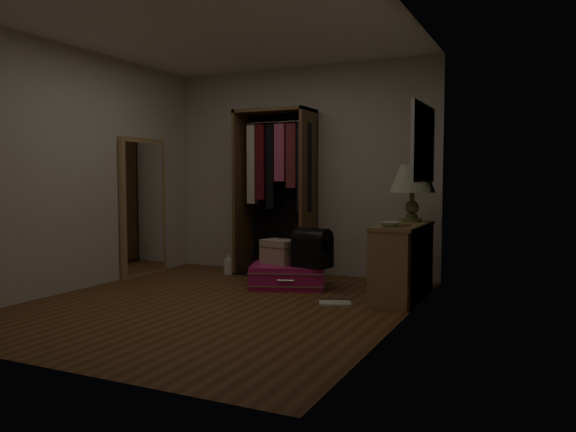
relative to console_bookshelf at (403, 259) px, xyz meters
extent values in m
plane|color=brown|center=(-1.54, -1.04, -0.39)|extent=(4.00, 4.00, 0.00)
cube|color=beige|center=(-1.54, 0.96, 0.91)|extent=(3.50, 0.02, 2.60)
cube|color=beige|center=(-1.54, -3.04, 0.91)|extent=(3.50, 0.02, 2.60)
cube|color=beige|center=(0.21, -1.04, 0.91)|extent=(0.02, 4.00, 2.60)
cube|color=beige|center=(-3.29, -1.04, 0.91)|extent=(0.02, 4.00, 2.60)
cube|color=white|center=(-1.54, -1.04, 2.21)|extent=(3.50, 4.00, 0.01)
cube|color=white|center=(0.19, -0.04, 1.16)|extent=(0.03, 0.96, 0.76)
cube|color=black|center=(0.19, -0.04, 1.16)|extent=(0.03, 0.90, 0.70)
cube|color=beige|center=(0.18, -0.04, 0.85)|extent=(0.01, 0.88, 0.02)
cube|color=beige|center=(0.18, -0.04, 0.92)|extent=(0.01, 0.88, 0.02)
cube|color=beige|center=(0.18, -0.04, 1.00)|extent=(0.01, 0.88, 0.02)
cube|color=beige|center=(0.18, -0.04, 1.08)|extent=(0.01, 0.88, 0.02)
cube|color=beige|center=(0.18, -0.04, 1.16)|extent=(0.01, 0.88, 0.02)
cube|color=beige|center=(0.18, -0.04, 1.23)|extent=(0.01, 0.88, 0.02)
cube|color=beige|center=(0.18, -0.04, 1.31)|extent=(0.01, 0.88, 0.02)
cube|color=beige|center=(0.18, -0.04, 1.39)|extent=(0.01, 0.88, 0.02)
cube|color=beige|center=(0.18, -0.04, 1.47)|extent=(0.01, 0.88, 0.02)
cube|color=#987749|center=(0.00, -0.58, -0.02)|extent=(0.40, 0.03, 0.75)
cube|color=#987749|center=(0.00, 0.49, -0.02)|extent=(0.40, 0.03, 0.75)
cube|color=#987749|center=(0.00, -0.04, -0.33)|extent=(0.40, 1.04, 0.03)
cube|color=#987749|center=(0.00, -0.04, 0.18)|extent=(0.40, 1.04, 0.03)
cube|color=#987749|center=(0.00, -0.04, 0.34)|extent=(0.42, 1.12, 0.03)
cube|color=brown|center=(0.19, -0.04, -0.02)|extent=(0.02, 1.10, 0.75)
cube|color=#987749|center=(-0.01, 0.29, 0.25)|extent=(0.36, 0.38, 0.13)
cube|color=gray|center=(-0.07, -0.51, -0.16)|extent=(0.20, 0.04, 0.32)
cube|color=#4C3833|center=(-0.09, -0.46, -0.20)|extent=(0.15, 0.05, 0.24)
cube|color=#B7AD99|center=(-0.07, -0.41, -0.19)|extent=(0.18, 0.04, 0.25)
cube|color=brown|center=(-0.06, -0.36, -0.16)|extent=(0.22, 0.03, 0.32)
cube|color=#3F4C59|center=(-0.08, -0.32, -0.19)|extent=(0.16, 0.03, 0.26)
cube|color=gray|center=(-0.09, -0.27, -0.18)|extent=(0.16, 0.05, 0.29)
cube|color=#59594C|center=(-0.09, -0.21, -0.17)|extent=(0.16, 0.05, 0.30)
cube|color=#B2724C|center=(-0.06, -0.15, -0.20)|extent=(0.21, 0.04, 0.24)
cube|color=beige|center=(-0.06, -0.10, -0.17)|extent=(0.21, 0.04, 0.29)
cube|color=#332D38|center=(-0.06, -0.05, -0.19)|extent=(0.21, 0.04, 0.25)
cube|color=gray|center=(-0.07, 0.00, -0.20)|extent=(0.19, 0.03, 0.23)
cube|color=#4C3833|center=(-0.08, 0.05, -0.16)|extent=(0.17, 0.03, 0.32)
cube|color=#B7AD99|center=(-0.08, 0.09, -0.19)|extent=(0.17, 0.05, 0.26)
cube|color=brown|center=(-0.09, 0.15, -0.17)|extent=(0.15, 0.03, 0.29)
cube|color=#3F4C59|center=(-0.06, 0.20, -0.18)|extent=(0.21, 0.05, 0.28)
cube|color=gray|center=(-0.07, 0.25, -0.17)|extent=(0.18, 0.04, 0.30)
cube|color=#59594C|center=(-0.08, 0.30, -0.18)|extent=(0.18, 0.04, 0.27)
cube|color=#B2724C|center=(-0.07, 0.35, -0.20)|extent=(0.19, 0.03, 0.24)
cube|color=beige|center=(-0.09, 0.40, -0.20)|extent=(0.16, 0.05, 0.24)
cube|color=brown|center=(-2.24, 0.70, 0.63)|extent=(0.04, 0.50, 2.05)
cube|color=brown|center=(-1.33, 0.70, 0.63)|extent=(0.04, 0.50, 2.05)
cube|color=brown|center=(-1.79, 0.70, 1.64)|extent=(0.95, 0.50, 0.04)
cube|color=black|center=(-1.79, 0.93, 0.63)|extent=(0.95, 0.02, 2.05)
cube|color=black|center=(-1.79, 0.70, -0.38)|extent=(0.95, 0.50, 0.02)
cylinder|color=silver|center=(-1.79, 0.70, 1.51)|extent=(0.87, 0.02, 0.02)
cube|color=beige|center=(-2.09, 0.68, 0.99)|extent=(0.11, 0.13, 0.98)
cube|color=#590F19|center=(-1.95, 0.68, 1.01)|extent=(0.12, 0.15, 0.93)
cube|color=black|center=(-1.82, 0.68, 0.95)|extent=(0.10, 0.11, 1.05)
cube|color=#BF4C72|center=(-1.69, 0.68, 1.13)|extent=(0.13, 0.15, 0.70)
cube|color=maroon|center=(-1.54, 0.68, 1.09)|extent=(0.13, 0.12, 0.78)
cube|color=black|center=(-1.38, 0.68, 0.94)|extent=(0.14, 0.13, 1.08)
cube|color=#AA8452|center=(-3.24, -0.04, 0.46)|extent=(0.05, 0.80, 1.70)
cube|color=white|center=(-3.21, -0.04, 0.46)|extent=(0.01, 0.68, 1.58)
cube|color=#CC186D|center=(-1.29, 0.02, -0.27)|extent=(0.95, 0.82, 0.25)
cube|color=silver|center=(-1.29, 0.02, -0.34)|extent=(0.98, 0.85, 0.01)
cube|color=silver|center=(-1.29, 0.02, -0.20)|extent=(0.98, 0.85, 0.01)
cylinder|color=silver|center=(-1.18, -0.26, -0.27)|extent=(0.18, 0.08, 0.02)
cube|color=tan|center=(-1.40, 0.05, -0.01)|extent=(0.45, 0.38, 0.27)
cube|color=brown|center=(-1.40, 0.05, 0.05)|extent=(0.46, 0.38, 0.01)
cylinder|color=silver|center=(-1.40, 0.05, 0.14)|extent=(0.11, 0.05, 0.02)
cube|color=black|center=(-0.98, -0.03, 0.01)|extent=(0.43, 0.33, 0.30)
cylinder|color=black|center=(-0.98, -0.03, 0.16)|extent=(0.43, 0.33, 0.25)
cylinder|color=#505529|center=(0.00, 0.35, 0.37)|extent=(0.27, 0.27, 0.03)
cylinder|color=#505529|center=(0.00, 0.35, 0.41)|extent=(0.16, 0.16, 0.04)
sphere|color=#505529|center=(0.00, 0.35, 0.51)|extent=(0.19, 0.19, 0.15)
cylinder|color=#505529|center=(0.00, 0.35, 0.62)|extent=(0.07, 0.07, 0.09)
cone|color=beige|center=(0.00, 0.35, 0.81)|extent=(0.63, 0.63, 0.29)
cone|color=white|center=(0.00, 0.35, 0.81)|extent=(0.56, 0.56, 0.27)
cylinder|color=#AA7741|center=(0.00, -0.25, 0.36)|extent=(0.29, 0.29, 0.01)
imported|color=#A9CAAA|center=(-0.05, -0.38, 0.38)|extent=(0.20, 0.20, 0.05)
cylinder|color=white|center=(-2.33, 0.48, -0.30)|extent=(0.17, 0.17, 0.19)
cylinder|color=white|center=(-2.33, 0.48, -0.18)|extent=(0.07, 0.07, 0.04)
cube|color=beige|center=(-0.52, -0.56, -0.38)|extent=(0.37, 0.34, 0.03)
cube|color=black|center=(-0.55, -0.47, -0.38)|extent=(0.30, 0.15, 0.03)
camera|label=1|loc=(1.33, -5.56, 0.82)|focal=35.00mm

